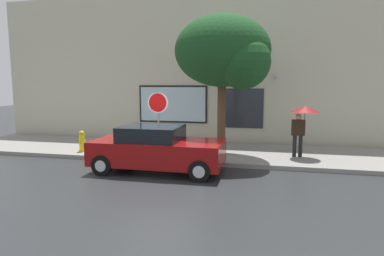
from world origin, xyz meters
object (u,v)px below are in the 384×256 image
Objects in this scene: fire_hydrant at (82,141)px; stop_sign at (158,111)px; pedestrian_with_umbrella at (303,116)px; street_tree at (226,53)px; parked_car at (157,149)px.

stop_sign is at bearing -4.58° from fire_hydrant.
street_tree is at bearing -173.00° from pedestrian_with_umbrella.
street_tree reaches higher than stop_sign.
fire_hydrant is 6.54m from street_tree.
stop_sign reaches higher than fire_hydrant.
street_tree reaches higher than fire_hydrant.
pedestrian_with_umbrella is at bearing 28.29° from parked_car.
street_tree reaches higher than parked_car.
stop_sign reaches higher than parked_car.
fire_hydrant is (-3.68, 1.67, -0.17)m from parked_car.
street_tree is at bearing 5.22° from fire_hydrant.
stop_sign is (-0.42, 1.41, 1.09)m from parked_car.
pedestrian_with_umbrella is 3.56m from street_tree.
parked_car is 0.81× the size of street_tree.
fire_hydrant is at bearing -174.19° from pedestrian_with_umbrella.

